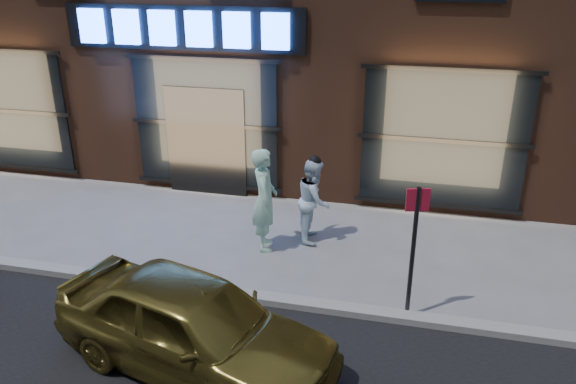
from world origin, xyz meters
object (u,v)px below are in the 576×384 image
(gold_sedan, at_px, (194,325))
(sign_post, at_px, (414,241))
(man_bowtie, at_px, (265,200))
(man_cap, at_px, (314,200))

(gold_sedan, bearing_deg, sign_post, -40.21)
(man_bowtie, height_order, man_cap, man_bowtie)
(man_cap, bearing_deg, gold_sedan, 162.55)
(man_cap, bearing_deg, sign_post, -145.13)
(man_bowtie, bearing_deg, sign_post, -139.19)
(man_cap, relative_size, gold_sedan, 0.42)
(man_bowtie, xyz_separation_m, man_cap, (0.80, 0.54, -0.16))
(man_bowtie, bearing_deg, man_cap, -74.10)
(gold_sedan, distance_m, sign_post, 3.24)
(man_bowtie, distance_m, gold_sedan, 3.38)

